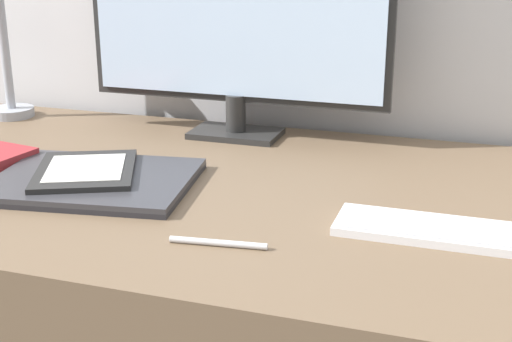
% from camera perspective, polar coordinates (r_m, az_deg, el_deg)
% --- Properties ---
extents(monitor, '(0.62, 0.11, 0.49)m').
position_cam_1_polar(monitor, '(1.41, -1.68, 13.34)').
color(monitor, '#262626').
rests_on(monitor, desk).
extents(keyboard, '(0.31, 0.10, 0.01)m').
position_cam_1_polar(keyboard, '(1.01, 15.28, -4.70)').
color(keyboard, silver).
rests_on(keyboard, desk).
extents(laptop, '(0.35, 0.29, 0.02)m').
position_cam_1_polar(laptop, '(1.20, -12.84, -0.77)').
color(laptop, '#232328').
rests_on(laptop, desk).
extents(ereader, '(0.22, 0.24, 0.01)m').
position_cam_1_polar(ereader, '(1.21, -13.48, 0.06)').
color(ereader, black).
rests_on(ereader, laptop).
extents(pen, '(0.13, 0.03, 0.01)m').
position_cam_1_polar(pen, '(0.95, -3.05, -5.76)').
color(pen, silver).
rests_on(pen, desk).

